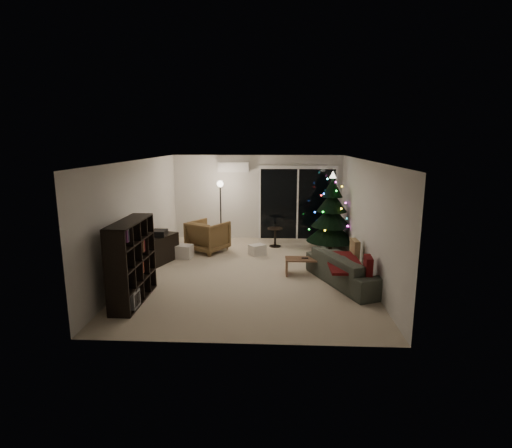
# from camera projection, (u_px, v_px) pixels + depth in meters

# --- Properties ---
(room) EXTENTS (6.50, 7.51, 2.60)m
(room) POSITION_uv_depth(u_px,v_px,m) (272.00, 216.00, 10.25)
(room) COLOR beige
(room) RESTS_ON ground
(bookshelf) EXTENTS (0.56, 1.55, 1.52)m
(bookshelf) POSITION_uv_depth(u_px,v_px,m) (122.00, 261.00, 7.26)
(bookshelf) COLOR black
(bookshelf) RESTS_ON floor
(media_cabinet) EXTENTS (0.73, 1.13, 0.66)m
(media_cabinet) POSITION_uv_depth(u_px,v_px,m) (160.00, 249.00, 9.67)
(media_cabinet) COLOR black
(media_cabinet) RESTS_ON floor
(stereo) EXTENTS (0.34, 0.40, 0.14)m
(stereo) POSITION_uv_depth(u_px,v_px,m) (159.00, 233.00, 9.59)
(stereo) COLOR black
(stereo) RESTS_ON media_cabinet
(armchair) EXTENTS (1.23, 1.24, 0.83)m
(armchair) POSITION_uv_depth(u_px,v_px,m) (208.00, 236.00, 10.63)
(armchair) COLOR brown
(armchair) RESTS_ON floor
(ottoman) EXTENTS (0.59, 0.59, 0.44)m
(ottoman) POSITION_uv_depth(u_px,v_px,m) (217.00, 242.00, 10.86)
(ottoman) COLOR beige
(ottoman) RESTS_ON floor
(cardboard_box_a) EXTENTS (0.51, 0.41, 0.33)m
(cardboard_box_a) POSITION_uv_depth(u_px,v_px,m) (183.00, 252.00, 10.08)
(cardboard_box_a) COLOR silver
(cardboard_box_a) RESTS_ON floor
(cardboard_box_b) EXTENTS (0.49, 0.47, 0.27)m
(cardboard_box_b) POSITION_uv_depth(u_px,v_px,m) (257.00, 250.00, 10.34)
(cardboard_box_b) COLOR silver
(cardboard_box_b) RESTS_ON floor
(side_table) EXTENTS (0.50, 0.50, 0.53)m
(side_table) POSITION_uv_depth(u_px,v_px,m) (275.00, 237.00, 11.14)
(side_table) COLOR black
(side_table) RESTS_ON floor
(floor_lamp) EXTENTS (0.28, 0.28, 1.77)m
(floor_lamp) POSITION_uv_depth(u_px,v_px,m) (221.00, 214.00, 11.25)
(floor_lamp) COLOR black
(floor_lamp) RESTS_ON floor
(sofa) EXTENTS (1.61, 2.31, 0.63)m
(sofa) POSITION_uv_depth(u_px,v_px,m) (348.00, 269.00, 8.24)
(sofa) COLOR #4B5247
(sofa) RESTS_ON floor
(sofa_throw) EXTENTS (0.67, 1.55, 0.05)m
(sofa_throw) POSITION_uv_depth(u_px,v_px,m) (343.00, 262.00, 8.22)
(sofa_throw) COLOR #4A110E
(sofa_throw) RESTS_ON sofa
(cushion_a) EXTENTS (0.16, 0.42, 0.41)m
(cushion_a) POSITION_uv_depth(u_px,v_px,m) (355.00, 249.00, 8.81)
(cushion_a) COLOR #998654
(cushion_a) RESTS_ON sofa
(cushion_b) EXTENTS (0.15, 0.42, 0.41)m
(cushion_b) POSITION_uv_depth(u_px,v_px,m) (368.00, 267.00, 7.54)
(cushion_b) COLOR #4A110E
(cushion_b) RESTS_ON sofa
(coffee_table) EXTENTS (1.17, 0.42, 0.37)m
(coffee_table) POSITION_uv_depth(u_px,v_px,m) (312.00, 267.00, 8.82)
(coffee_table) COLOR #8D5840
(coffee_table) RESTS_ON floor
(remote_a) EXTENTS (0.15, 0.04, 0.02)m
(remote_a) POSITION_uv_depth(u_px,v_px,m) (305.00, 258.00, 8.78)
(remote_a) COLOR black
(remote_a) RESTS_ON coffee_table
(remote_b) EXTENTS (0.14, 0.08, 0.02)m
(remote_b) POSITION_uv_depth(u_px,v_px,m) (316.00, 258.00, 8.82)
(remote_b) COLOR slate
(remote_b) RESTS_ON coffee_table
(christmas_tree) EXTENTS (1.53, 1.53, 2.13)m
(christmas_tree) POSITION_uv_depth(u_px,v_px,m) (332.00, 211.00, 10.69)
(christmas_tree) COLOR black
(christmas_tree) RESTS_ON floor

